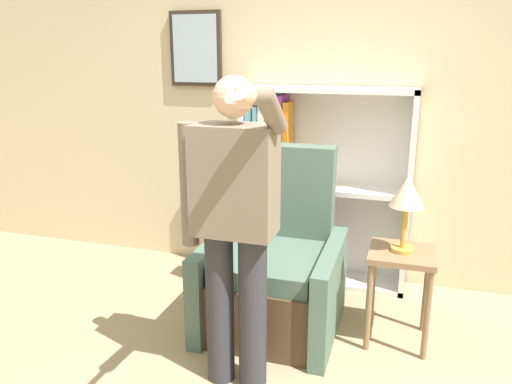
# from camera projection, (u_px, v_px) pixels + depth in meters

# --- Properties ---
(wall_back) EXTENTS (8.00, 0.11, 2.80)m
(wall_back) POSITION_uv_depth(u_px,v_px,m) (328.00, 101.00, 3.80)
(wall_back) COLOR beige
(wall_back) RESTS_ON ground_plane
(bookcase) EXTENTS (1.29, 0.28, 1.52)m
(bookcase) POSITION_uv_depth(u_px,v_px,m) (301.00, 188.00, 3.87)
(bookcase) COLOR white
(bookcase) RESTS_ON ground_plane
(armchair) EXTENTS (0.85, 0.88, 1.16)m
(armchair) POSITION_uv_depth(u_px,v_px,m) (275.00, 272.00, 3.29)
(armchair) COLOR #4C3823
(armchair) RESTS_ON ground_plane
(person_standing) EXTENTS (0.56, 0.78, 1.66)m
(person_standing) POSITION_uv_depth(u_px,v_px,m) (234.00, 220.00, 2.51)
(person_standing) COLOR #2D2D33
(person_standing) RESTS_ON ground_plane
(side_table) EXTENTS (0.39, 0.39, 0.60)m
(side_table) POSITION_uv_depth(u_px,v_px,m) (401.00, 270.00, 3.04)
(side_table) COLOR #846647
(side_table) RESTS_ON ground_plane
(table_lamp) EXTENTS (0.20, 0.20, 0.47)m
(table_lamp) POSITION_uv_depth(u_px,v_px,m) (407.00, 196.00, 2.92)
(table_lamp) COLOR gold
(table_lamp) RESTS_ON side_table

